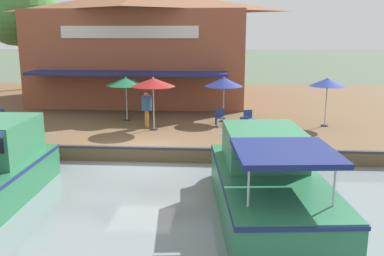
{
  "coord_description": "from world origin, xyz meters",
  "views": [
    {
      "loc": [
        16.28,
        3.19,
        5.23
      ],
      "look_at": [
        -1.0,
        1.97,
        1.3
      ],
      "focal_mm": 40.0,
      "sensor_mm": 36.0,
      "label": 1
    }
  ],
  "objects_px": {
    "cafe_chair_under_first_umbrella": "(268,133)",
    "person_mid_patio": "(146,105)",
    "cafe_chair_beside_entrance": "(220,116)",
    "patio_umbrella_far_corner": "(327,82)",
    "patio_umbrella_mid_patio_left": "(126,82)",
    "motorboat_nearest_quay": "(264,179)",
    "waterfront_restaurant": "(144,44)",
    "tree_behind_restaurant": "(24,17)",
    "cafe_chair_mid_patio": "(249,118)",
    "patio_umbrella_by_entrance": "(224,82)",
    "patio_umbrella_mid_patio_right": "(153,82)",
    "cafe_chair_back_row_seat": "(245,125)"
  },
  "relations": [
    {
      "from": "waterfront_restaurant",
      "to": "person_mid_patio",
      "type": "xyz_separation_m",
      "value": [
        9.13,
        1.71,
        -2.62
      ]
    },
    {
      "from": "cafe_chair_under_first_umbrella",
      "to": "cafe_chair_beside_entrance",
      "type": "bearing_deg",
      "value": -149.23
    },
    {
      "from": "cafe_chair_under_first_umbrella",
      "to": "tree_behind_restaurant",
      "type": "bearing_deg",
      "value": -132.64
    },
    {
      "from": "waterfront_restaurant",
      "to": "patio_umbrella_far_corner",
      "type": "relative_size",
      "value": 5.75
    },
    {
      "from": "cafe_chair_under_first_umbrella",
      "to": "patio_umbrella_by_entrance",
      "type": "bearing_deg",
      "value": -157.31
    },
    {
      "from": "patio_umbrella_mid_patio_left",
      "to": "motorboat_nearest_quay",
      "type": "height_order",
      "value": "patio_umbrella_mid_patio_left"
    },
    {
      "from": "patio_umbrella_mid_patio_right",
      "to": "patio_umbrella_by_entrance",
      "type": "bearing_deg",
      "value": 123.21
    },
    {
      "from": "waterfront_restaurant",
      "to": "patio_umbrella_far_corner",
      "type": "distance_m",
      "value": 13.46
    },
    {
      "from": "patio_umbrella_mid_patio_left",
      "to": "tree_behind_restaurant",
      "type": "xyz_separation_m",
      "value": [
        -12.06,
        -10.81,
        3.64
      ]
    },
    {
      "from": "patio_umbrella_mid_patio_left",
      "to": "cafe_chair_mid_patio",
      "type": "relative_size",
      "value": 2.73
    },
    {
      "from": "patio_umbrella_mid_patio_left",
      "to": "patio_umbrella_by_entrance",
      "type": "bearing_deg",
      "value": 91.6
    },
    {
      "from": "cafe_chair_beside_entrance",
      "to": "tree_behind_restaurant",
      "type": "xyz_separation_m",
      "value": [
        -12.94,
        -15.72,
        5.24
      ]
    },
    {
      "from": "patio_umbrella_mid_patio_left",
      "to": "cafe_chair_mid_patio",
      "type": "bearing_deg",
      "value": 79.5
    },
    {
      "from": "cafe_chair_mid_patio",
      "to": "cafe_chair_under_first_umbrella",
      "type": "bearing_deg",
      "value": 11.16
    },
    {
      "from": "tree_behind_restaurant",
      "to": "person_mid_patio",
      "type": "bearing_deg",
      "value": 41.79
    },
    {
      "from": "motorboat_nearest_quay",
      "to": "patio_umbrella_far_corner",
      "type": "bearing_deg",
      "value": 157.14
    },
    {
      "from": "patio_umbrella_mid_patio_right",
      "to": "person_mid_patio",
      "type": "xyz_separation_m",
      "value": [
        -0.51,
        -0.44,
        -1.16
      ]
    },
    {
      "from": "patio_umbrella_far_corner",
      "to": "motorboat_nearest_quay",
      "type": "distance_m",
      "value": 10.09
    },
    {
      "from": "cafe_chair_back_row_seat",
      "to": "cafe_chair_under_first_umbrella",
      "type": "distance_m",
      "value": 1.63
    },
    {
      "from": "patio_umbrella_far_corner",
      "to": "person_mid_patio",
      "type": "height_order",
      "value": "patio_umbrella_far_corner"
    },
    {
      "from": "patio_umbrella_far_corner",
      "to": "patio_umbrella_mid_patio_left",
      "type": "xyz_separation_m",
      "value": [
        -0.63,
        -10.15,
        -0.12
      ]
    },
    {
      "from": "patio_umbrella_by_entrance",
      "to": "cafe_chair_mid_patio",
      "type": "distance_m",
      "value": 2.41
    },
    {
      "from": "cafe_chair_under_first_umbrella",
      "to": "motorboat_nearest_quay",
      "type": "bearing_deg",
      "value": -6.85
    },
    {
      "from": "person_mid_patio",
      "to": "motorboat_nearest_quay",
      "type": "bearing_deg",
      "value": 31.01
    },
    {
      "from": "waterfront_restaurant",
      "to": "motorboat_nearest_quay",
      "type": "relative_size",
      "value": 1.8
    },
    {
      "from": "patio_umbrella_by_entrance",
      "to": "cafe_chair_back_row_seat",
      "type": "bearing_deg",
      "value": 17.99
    },
    {
      "from": "person_mid_patio",
      "to": "motorboat_nearest_quay",
      "type": "xyz_separation_m",
      "value": [
        8.25,
        4.96,
        -0.76
      ]
    },
    {
      "from": "cafe_chair_back_row_seat",
      "to": "tree_behind_restaurant",
      "type": "height_order",
      "value": "tree_behind_restaurant"
    },
    {
      "from": "waterfront_restaurant",
      "to": "patio_umbrella_mid_patio_left",
      "type": "xyz_separation_m",
      "value": [
        7.61,
        0.38,
        -1.67
      ]
    },
    {
      "from": "patio_umbrella_by_entrance",
      "to": "patio_umbrella_mid_patio_right",
      "type": "relative_size",
      "value": 0.93
    },
    {
      "from": "cafe_chair_mid_patio",
      "to": "tree_behind_restaurant",
      "type": "xyz_separation_m",
      "value": [
        -13.23,
        -17.14,
        5.24
      ]
    },
    {
      "from": "person_mid_patio",
      "to": "tree_behind_restaurant",
      "type": "distance_m",
      "value": 18.79
    },
    {
      "from": "waterfront_restaurant",
      "to": "patio_umbrella_by_entrance",
      "type": "bearing_deg",
      "value": 36.23
    },
    {
      "from": "patio_umbrella_by_entrance",
      "to": "cafe_chair_back_row_seat",
      "type": "xyz_separation_m",
      "value": [
        3.05,
        0.99,
        -1.6
      ]
    },
    {
      "from": "cafe_chair_back_row_seat",
      "to": "waterfront_restaurant",
      "type": "bearing_deg",
      "value": -148.44
    },
    {
      "from": "waterfront_restaurant",
      "to": "cafe_chair_under_first_umbrella",
      "type": "bearing_deg",
      "value": 31.61
    },
    {
      "from": "cafe_chair_beside_entrance",
      "to": "patio_umbrella_mid_patio_right",
      "type": "bearing_deg",
      "value": -69.78
    },
    {
      "from": "patio_umbrella_mid_patio_left",
      "to": "patio_umbrella_mid_patio_right",
      "type": "bearing_deg",
      "value": 40.94
    },
    {
      "from": "cafe_chair_under_first_umbrella",
      "to": "person_mid_patio",
      "type": "xyz_separation_m",
      "value": [
        -2.77,
        -5.62,
        0.65
      ]
    },
    {
      "from": "cafe_chair_beside_entrance",
      "to": "cafe_chair_under_first_umbrella",
      "type": "bearing_deg",
      "value": 30.77
    },
    {
      "from": "patio_umbrella_far_corner",
      "to": "cafe_chair_mid_patio",
      "type": "distance_m",
      "value": 4.22
    },
    {
      "from": "patio_umbrella_mid_patio_left",
      "to": "motorboat_nearest_quay",
      "type": "xyz_separation_m",
      "value": [
        9.78,
        6.29,
        -1.71
      ]
    },
    {
      "from": "patio_umbrella_by_entrance",
      "to": "cafe_chair_back_row_seat",
      "type": "relative_size",
      "value": 2.76
    },
    {
      "from": "patio_umbrella_by_entrance",
      "to": "patio_umbrella_mid_patio_left",
      "type": "relative_size",
      "value": 1.01
    },
    {
      "from": "patio_umbrella_mid_patio_right",
      "to": "tree_behind_restaurant",
      "type": "height_order",
      "value": "tree_behind_restaurant"
    },
    {
      "from": "cafe_chair_beside_entrance",
      "to": "cafe_chair_mid_patio",
      "type": "height_order",
      "value": "same"
    },
    {
      "from": "cafe_chair_mid_patio",
      "to": "cafe_chair_beside_entrance",
      "type": "bearing_deg",
      "value": -101.79
    },
    {
      "from": "waterfront_restaurant",
      "to": "cafe_chair_beside_entrance",
      "type": "xyz_separation_m",
      "value": [
        8.49,
        5.29,
        -3.27
      ]
    },
    {
      "from": "cafe_chair_back_row_seat",
      "to": "tree_behind_restaurant",
      "type": "distance_m",
      "value": 23.17
    },
    {
      "from": "patio_umbrella_far_corner",
      "to": "patio_umbrella_mid_patio_right",
      "type": "height_order",
      "value": "patio_umbrella_mid_patio_right"
    }
  ]
}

